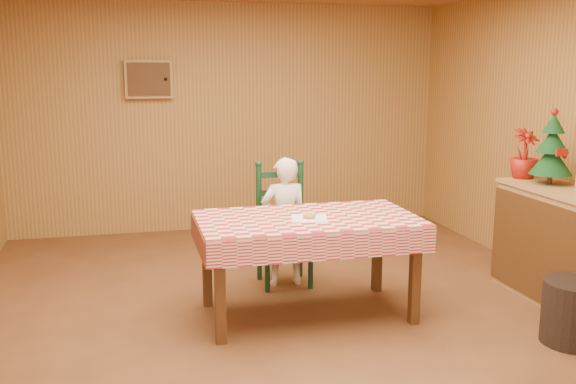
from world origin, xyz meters
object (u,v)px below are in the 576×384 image
object	(u,v)px
dining_table	(307,228)
seated_child	(284,222)
storage_bin	(575,312)
shelf_unit	(564,246)
christmas_tree	(552,150)
ladder_chair	(283,227)

from	to	relation	value
dining_table	seated_child	world-z (taller)	seated_child
seated_child	storage_bin	bearing A→B (deg)	134.30
seated_child	shelf_unit	size ratio (longest dim) A/B	0.91
dining_table	christmas_tree	bearing A→B (deg)	0.40
ladder_chair	christmas_tree	xyz separation A→B (m)	(2.08, -0.77, 0.71)
ladder_chair	storage_bin	bearing A→B (deg)	-46.65
shelf_unit	christmas_tree	bearing A→B (deg)	88.02
dining_table	ladder_chair	distance (m)	0.81
dining_table	christmas_tree	xyz separation A→B (m)	(2.08, 0.01, 0.52)
shelf_unit	storage_bin	size ratio (longest dim) A/B	2.83
shelf_unit	storage_bin	distance (m)	0.87
christmas_tree	storage_bin	world-z (taller)	christmas_tree
christmas_tree	shelf_unit	bearing A→B (deg)	-91.98
christmas_tree	seated_child	bearing A→B (deg)	161.01
christmas_tree	storage_bin	xyz separation A→B (m)	(-0.44, -0.97, -0.99)
ladder_chair	christmas_tree	world-z (taller)	christmas_tree
ladder_chair	shelf_unit	size ratio (longest dim) A/B	0.87
shelf_unit	dining_table	bearing A→B (deg)	173.52
seated_child	storage_bin	xyz separation A→B (m)	(1.64, -1.68, -0.34)
seated_child	storage_bin	distance (m)	2.38
storage_bin	seated_child	bearing A→B (deg)	134.30
ladder_chair	storage_bin	xyz separation A→B (m)	(1.64, -1.74, -0.28)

